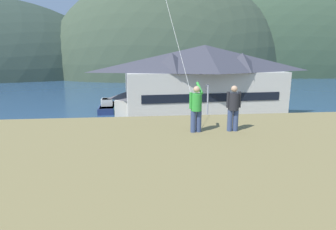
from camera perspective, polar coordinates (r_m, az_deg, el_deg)
The scene contains 23 objects.
ground_plane at distance 19.73m, azimuth 2.07°, elevation -15.66°, with size 600.00×600.00×0.00m, color #66604C.
parking_lot_pad at distance 24.21m, azimuth 0.35°, elevation -10.05°, with size 40.00×20.00×0.10m, color gray.
bay_water at distance 77.85m, azimuth -4.28°, elevation 5.37°, with size 360.00×84.00×0.03m, color navy.
far_hill_east_peak at distance 131.57m, azimuth -0.04°, elevation 8.18°, with size 108.10×75.42×89.87m, color #3D4C38.
far_hill_center_saddle at distance 155.73m, azimuth 26.33°, elevation 7.55°, with size 147.62×54.21×80.88m, color #334733.
far_hill_far_shoulder at distance 164.17m, azimuth 26.04°, elevation 7.76°, with size 111.39×69.40×56.52m, color #334733.
harbor_lodge at distance 39.94m, azimuth 7.48°, elevation 6.95°, with size 23.83×10.51×10.64m.
storage_shed_waterside at distance 40.45m, azimuth -6.51°, elevation 2.39°, with size 6.57×5.40×4.59m.
wharf_dock at distance 51.23m, azimuth -7.91°, elevation 2.11°, with size 3.20×13.31×0.70m.
moored_boat_wharfside at distance 47.74m, azimuth -12.29°, elevation 1.66°, with size 2.73×7.56×2.16m.
moored_boat_outer_mooring at distance 54.31m, azimuth -4.38°, elevation 3.16°, with size 2.56×6.05×2.16m.
moored_boat_inner_slip at distance 47.93m, azimuth -12.37°, elevation 1.70°, with size 2.73×7.98×2.16m.
parked_car_front_row_red at distance 20.24m, azimuth -20.90°, elevation -12.40°, with size 4.28×2.21×1.82m.
parked_car_mid_row_near at distance 25.26m, azimuth 2.94°, elevation -6.65°, with size 4.25×2.15×1.82m.
parked_car_back_row_left at distance 26.65m, azimuth -21.20°, elevation -6.47°, with size 4.35×2.36×1.82m.
parked_car_back_row_right at distance 19.53m, azimuth -4.46°, elevation -12.51°, with size 4.30×2.25×1.82m.
parked_car_mid_row_far at distance 24.23m, azimuth 26.35°, elevation -8.79°, with size 4.29×2.22×1.82m.
parked_car_lone_by_shed at distance 26.02m, azimuth -7.39°, elevation -6.17°, with size 4.30×2.25×1.82m.
parked_car_corner_spot at distance 27.48m, azimuth 13.19°, elevation -5.39°, with size 4.24×2.13×1.82m.
parked_car_front_row_end at distance 28.98m, azimuth 27.53°, elevation -5.57°, with size 4.29×2.23×1.82m.
parking_light_pole at distance 29.26m, azimuth 8.10°, elevation 1.15°, with size 0.24×0.78×6.10m.
person_kite_flyer at distance 10.33m, azimuth 5.83°, elevation 1.61°, with size 0.52×0.69×1.86m.
person_companion at distance 10.72m, azimuth 13.33°, elevation 1.64°, with size 0.55×0.40×1.74m.
Camera 1 is at (-2.56, -17.26, 9.22)m, focal length 29.58 mm.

